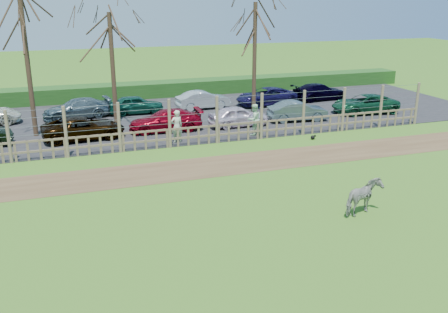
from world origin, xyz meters
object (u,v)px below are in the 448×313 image
object	(u,v)px
visitor_b	(254,119)
car_6	(365,104)
car_13	(319,92)
car_5	(298,111)
tree_mid	(111,42)
car_10	(136,105)
tree_right	(255,31)
visitor_a	(177,126)
tree_left	(24,31)
crow	(313,137)
car_9	(77,109)
zebra	(364,198)
car_4	(238,116)
car_11	(203,100)
car_2	(83,128)
car_12	(266,96)
car_3	(166,121)

from	to	relation	value
visitor_b	car_6	xyz separation A→B (m)	(8.87, 2.61, -0.26)
car_13	car_5	bearing A→B (deg)	134.52
tree_mid	car_10	bearing A→B (deg)	57.67
tree_right	visitor_a	size ratio (longest dim) A/B	4.26
tree_left	crow	world-z (taller)	tree_left
tree_right	car_10	distance (m)	8.95
car_9	car_13	xyz separation A→B (m)	(17.17, 0.14, 0.00)
tree_right	zebra	world-z (taller)	tree_right
tree_left	car_10	bearing A→B (deg)	30.03
tree_mid	zebra	size ratio (longest dim) A/B	4.51
tree_right	car_9	xyz separation A→B (m)	(-11.10, 2.03, -4.60)
visitor_a	car_10	bearing A→B (deg)	-90.24
tree_left	car_13	world-z (taller)	tree_left
visitor_a	car_6	world-z (taller)	visitor_a
visitor_a	car_13	xyz separation A→B (m)	(12.54, 7.49, -0.26)
visitor_b	crow	bearing A→B (deg)	127.76
tree_mid	visitor_a	world-z (taller)	tree_mid
car_4	zebra	bearing A→B (deg)	178.25
visitor_b	car_11	bearing A→B (deg)	-102.84
car_2	car_9	size ratio (longest dim) A/B	1.04
tree_right	car_13	distance (m)	7.92
crow	car_13	distance (m)	10.71
visitor_b	car_12	xyz separation A→B (m)	(3.79, 7.02, -0.26)
car_3	car_11	distance (m)	6.15
visitor_b	car_6	world-z (taller)	visitor_b
car_12	car_13	distance (m)	4.40
car_10	crow	bearing A→B (deg)	-136.24
visitor_a	car_6	distance (m)	13.51
crow	car_6	world-z (taller)	car_6
tree_right	car_3	size ratio (longest dim) A/B	1.78
visitor_b	car_3	xyz separation A→B (m)	(-4.42, 2.38, -0.26)
visitor_b	car_12	distance (m)	7.98
visitor_b	crow	distance (m)	3.34
car_2	car_10	world-z (taller)	same
car_10	car_2	bearing A→B (deg)	146.64
tree_right	car_11	size ratio (longest dim) A/B	2.02
car_9	car_12	bearing A→B (deg)	81.29
car_2	car_6	bearing A→B (deg)	-93.52
tree_left	car_3	size ratio (longest dim) A/B	1.90
tree_mid	car_10	size ratio (longest dim) A/B	1.94
tree_left	car_10	xyz separation A→B (m)	(6.10, 3.53, -4.98)
car_10	tree_mid	bearing A→B (deg)	149.95
visitor_a	car_12	size ratio (longest dim) A/B	0.40
visitor_a	car_13	bearing A→B (deg)	-156.59
visitor_b	car_11	distance (m)	7.35
car_3	car_12	distance (m)	9.43
car_6	car_13	world-z (taller)	same
tree_mid	car_2	bearing A→B (deg)	-128.67
visitor_b	car_5	world-z (taller)	visitor_b
visitor_a	car_9	size ratio (longest dim) A/B	0.42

